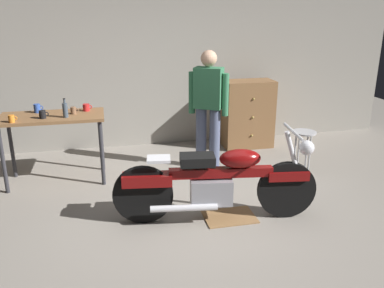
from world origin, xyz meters
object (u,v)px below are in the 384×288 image
Objects in this scene: mug_orange_travel at (12,119)px; mug_brown_stoneware at (74,110)px; motorcycle at (218,181)px; mug_blue_enamel at (37,108)px; wooden_dresser at (248,114)px; mug_red_diner at (86,107)px; mug_black_matte at (43,114)px; bottle at (65,110)px; person_standing at (208,105)px; shop_stool at (303,142)px.

mug_brown_stoneware is at bearing 20.65° from mug_orange_travel.
mug_blue_enamel reaches higher than motorcycle.
wooden_dresser reaches higher than mug_orange_travel.
mug_red_diner is (-2.53, -0.67, 0.40)m from wooden_dresser.
bottle is at bearing -1.31° from mug_black_matte.
mug_red_diner is at bearing 26.98° from person_standing.
mug_black_matte is 1.13× the size of mug_orange_travel.
person_standing is at bearing 6.44° from mug_orange_travel.
wooden_dresser is (1.17, 2.29, 0.10)m from motorcycle.
bottle is (-3.05, 0.43, 0.50)m from shop_stool.
wooden_dresser reaches higher than mug_blue_enamel.
person_standing is 1.80m from mug_brown_stoneware.
person_standing is 2.61× the size of shop_stool.
motorcycle is 2.17m from mug_red_diner.
mug_black_matte is at bearing 172.60° from shop_stool.
shop_stool is (1.17, -0.60, -0.43)m from person_standing.
wooden_dresser is at bearing 14.87° from mug_red_diner.
mug_black_matte reaches higher than shop_stool.
mug_red_diner reaches higher than mug_orange_travel.
mug_red_diner is (0.62, -0.04, -0.01)m from mug_blue_enamel.
mug_brown_stoneware is 0.19m from bottle.
mug_brown_stoneware is (0.36, 0.15, -0.01)m from mug_black_matte.
bottle is at bearing 9.64° from mug_orange_travel.
mug_orange_travel is (-3.38, -1.06, 0.39)m from wooden_dresser.
motorcycle is 21.29× the size of mug_orange_travel.
motorcycle is 2.57m from mug_orange_travel.
bottle is (-2.77, -0.96, 0.45)m from wooden_dresser.
mug_blue_enamel is 0.62m from mug_red_diner.
motorcycle is 2.18m from mug_brown_stoneware.
motorcycle reaches higher than shop_stool.
shop_stool is 2.93m from mug_red_diner.
mug_blue_enamel is 1.03× the size of mug_black_matte.
motorcycle is 1.71m from shop_stool.
wooden_dresser is 3.21m from mug_black_matte.
motorcycle is at bearing -29.00° from mug_orange_travel.
motorcycle reaches higher than mug_brown_stoneware.
motorcycle is 1.30× the size of person_standing.
bottle reaches higher than mug_brown_stoneware.
motorcycle is 18.30× the size of mug_blue_enamel.
motorcycle is 2.15m from bottle.
person_standing is 1.52× the size of wooden_dresser.
motorcycle is 2.57m from wooden_dresser.
mug_orange_travel reaches higher than shop_stool.
bottle is (0.38, -0.33, 0.04)m from mug_blue_enamel.
mug_orange_travel is 1.00× the size of mug_brown_stoneware.
bottle is at bearing -118.59° from mug_brown_stoneware.
shop_stool is at bearing 39.91° from motorcycle.
shop_stool is (1.45, 0.90, 0.05)m from motorcycle.
mug_black_matte is at bearing 178.69° from bottle.
mug_red_diner is at bearing 49.95° from bottle.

